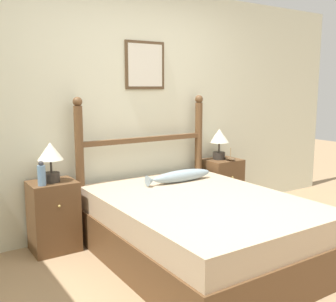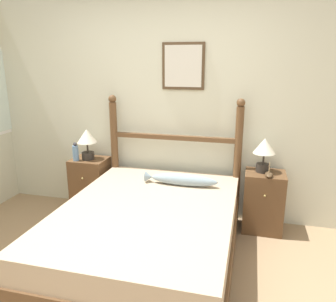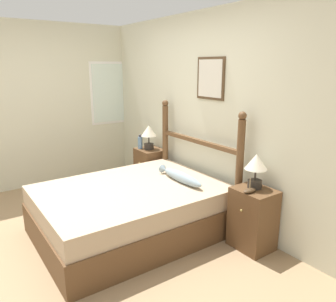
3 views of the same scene
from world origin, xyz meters
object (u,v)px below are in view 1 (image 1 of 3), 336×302
object	(u,v)px
bed	(200,229)
fish_pillow	(180,176)
table_lamp_left	(51,156)
nightstand_left	(54,216)
bottle	(42,174)
nightstand_right	(222,186)
model_boat	(230,159)
table_lamp_right	(219,139)

from	to	relation	value
bed	fish_pillow	xyz separation A→B (m)	(0.18, 0.58, 0.34)
table_lamp_left	fish_pillow	xyz separation A→B (m)	(1.21, -0.31, -0.28)
nightstand_left	bottle	world-z (taller)	bottle
table_lamp_left	bottle	bearing A→B (deg)	-142.06
table_lamp_left	nightstand_right	bearing A→B (deg)	0.28
table_lamp_left	fish_pillow	size ratio (longest dim) A/B	0.48
nightstand_left	bottle	size ratio (longest dim) A/B	2.97
model_boat	bed	bearing A→B (deg)	-143.23
fish_pillow	table_lamp_left	bearing A→B (deg)	165.57
table_lamp_right	nightstand_left	bearing A→B (deg)	-179.20
nightstand_left	table_lamp_left	xyz separation A→B (m)	(-0.01, -0.01, 0.57)
model_boat	table_lamp_left	bearing A→B (deg)	177.18
table_lamp_right	bottle	bearing A→B (deg)	-176.64
nightstand_left	table_lamp_right	xyz separation A→B (m)	(2.02, 0.03, 0.57)
nightstand_left	fish_pillow	distance (m)	1.28
bottle	table_lamp_left	bearing A→B (deg)	37.94
nightstand_right	bottle	size ratio (longest dim) A/B	2.97
bed	fish_pillow	size ratio (longest dim) A/B	2.69
fish_pillow	table_lamp_right	bearing A→B (deg)	23.31
table_lamp_left	fish_pillow	distance (m)	1.28
nightstand_left	fish_pillow	xyz separation A→B (m)	(1.20, -0.32, 0.29)
nightstand_left	fish_pillow	world-z (taller)	fish_pillow
table_lamp_right	model_boat	distance (m)	0.27
bed	fish_pillow	bearing A→B (deg)	72.56
bottle	table_lamp_right	bearing A→B (deg)	3.36
table_lamp_right	fish_pillow	size ratio (longest dim) A/B	0.48
bed	table_lamp_right	size ratio (longest dim) A/B	5.58
bottle	fish_pillow	bearing A→B (deg)	-9.63
bottle	model_boat	world-z (taller)	bottle
table_lamp_right	bottle	xyz separation A→B (m)	(-2.13, -0.13, -0.14)
nightstand_right	fish_pillow	size ratio (longest dim) A/B	0.87
nightstand_right	fish_pillow	world-z (taller)	fish_pillow
bottle	fish_pillow	size ratio (longest dim) A/B	0.29
model_boat	fish_pillow	world-z (taller)	model_boat
table_lamp_left	model_boat	world-z (taller)	table_lamp_left
nightstand_right	fish_pillow	bearing A→B (deg)	-159.14
nightstand_left	table_lamp_left	size ratio (longest dim) A/B	1.80
bed	table_lamp_left	world-z (taller)	table_lamp_left
table_lamp_left	model_boat	xyz separation A→B (m)	(2.08, -0.10, -0.22)
nightstand_left	table_lamp_right	distance (m)	2.10
bed	table_lamp_right	bearing A→B (deg)	43.00
bed	nightstand_left	xyz separation A→B (m)	(-1.02, 0.90, 0.05)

